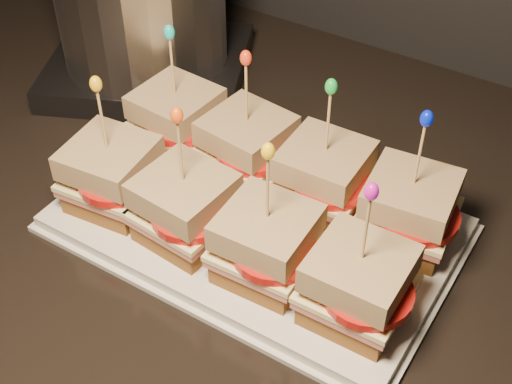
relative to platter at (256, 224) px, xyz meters
The scene contains 60 objects.
granite_slab 0.10m from the platter, 132.54° to the left, with size 2.19×0.70×0.04m, color black.
platter is the anchor object (origin of this frame).
platter_rim 0.01m from the platter, ahead, with size 0.41×0.26×0.01m, color silver.
sandwich_0_bread_bot 0.15m from the platter, 158.24° to the left, with size 0.08×0.08×0.02m, color #5B3216.
sandwich_0_ham 0.16m from the platter, 158.24° to the left, with size 0.09×0.09×0.01m, color #C25655.
sandwich_0_cheese 0.16m from the platter, 158.24° to the left, with size 0.09×0.09×0.01m, color #FEF1A2.
sandwich_0_tomato 0.15m from the platter, 158.70° to the left, with size 0.08×0.08×0.01m, color red.
sandwich_0_bread_top 0.17m from the platter, 158.24° to the left, with size 0.08×0.08×0.03m, color brown.
sandwich_0_pick 0.19m from the platter, 158.24° to the left, with size 0.00×0.00×0.09m, color tan.
sandwich_0_frill 0.22m from the platter, 158.24° to the left, with size 0.01×0.01×0.02m, color #14B8AE.
sandwich_1_bread_bot 0.08m from the platter, 129.86° to the left, with size 0.08×0.08×0.02m, color #5B3216.
sandwich_1_ham 0.08m from the platter, 129.86° to the left, with size 0.09×0.09×0.01m, color #C25655.
sandwich_1_cheese 0.08m from the platter, 129.86° to the left, with size 0.09×0.09×0.01m, color #FEF1A2.
sandwich_1_tomato 0.08m from the platter, 124.84° to the left, with size 0.08×0.08×0.01m, color red.
sandwich_1_bread_top 0.10m from the platter, 129.86° to the left, with size 0.08×0.08×0.03m, color brown.
sandwich_1_pick 0.13m from the platter, 129.86° to the left, with size 0.00×0.00×0.09m, color tan.
sandwich_1_frill 0.17m from the platter, 129.86° to the left, with size 0.01×0.01×0.02m, color red.
sandwich_2_bread_bot 0.08m from the platter, 50.14° to the left, with size 0.08×0.08×0.02m, color #5B3216.
sandwich_2_ham 0.08m from the platter, 50.14° to the left, with size 0.09×0.09×0.01m, color #C25655.
sandwich_2_cheese 0.08m from the platter, 50.14° to the left, with size 0.09×0.09×0.01m, color #FEF1A2.
sandwich_2_tomato 0.09m from the platter, 40.45° to the left, with size 0.08×0.08×0.01m, color red.
sandwich_2_bread_top 0.10m from the platter, 50.14° to the left, with size 0.08×0.08×0.03m, color brown.
sandwich_2_pick 0.13m from the platter, 50.14° to the left, with size 0.00×0.00×0.09m, color tan.
sandwich_2_frill 0.17m from the platter, 50.14° to the left, with size 0.01×0.01×0.02m, color green.
sandwich_3_bread_bot 0.15m from the platter, 21.76° to the left, with size 0.08×0.08×0.02m, color #5B3216.
sandwich_3_ham 0.16m from the platter, 21.76° to the left, with size 0.09×0.09×0.01m, color #C25655.
sandwich_3_cheese 0.16m from the platter, 21.76° to the left, with size 0.09×0.09×0.01m, color #FEF1A2.
sandwich_3_tomato 0.17m from the platter, 18.20° to the left, with size 0.08×0.08×0.01m, color red.
sandwich_3_bread_top 0.17m from the platter, 21.76° to the left, with size 0.08×0.08×0.03m, color brown.
sandwich_3_pick 0.19m from the platter, 21.76° to the left, with size 0.00×0.00×0.09m, color tan.
sandwich_3_frill 0.22m from the platter, 21.76° to the left, with size 0.01×0.01×0.02m, color #051BE3.
sandwich_4_bread_bot 0.15m from the platter, 158.24° to the right, with size 0.08×0.08×0.02m, color #5B3216.
sandwich_4_ham 0.16m from the platter, 158.24° to the right, with size 0.09×0.09×0.01m, color #C25655.
sandwich_4_cheese 0.16m from the platter, 158.24° to the right, with size 0.09×0.09×0.01m, color #FEF1A2.
sandwich_4_tomato 0.15m from the platter, 154.23° to the right, with size 0.08×0.08×0.01m, color red.
sandwich_4_bread_top 0.17m from the platter, 158.24° to the right, with size 0.08×0.08×0.03m, color brown.
sandwich_4_pick 0.19m from the platter, 158.24° to the right, with size 0.00×0.00×0.09m, color tan.
sandwich_4_frill 0.22m from the platter, 158.24° to the right, with size 0.01×0.01×0.02m, color gold.
sandwich_5_bread_bot 0.08m from the platter, 129.86° to the right, with size 0.08×0.08×0.02m, color #5B3216.
sandwich_5_ham 0.08m from the platter, 129.86° to the right, with size 0.09×0.09×0.01m, color #C25655.
sandwich_5_cheese 0.08m from the platter, 129.86° to the right, with size 0.09×0.09×0.01m, color #FEF1A2.
sandwich_5_tomato 0.09m from the platter, 119.34° to the right, with size 0.08×0.08×0.01m, color red.
sandwich_5_bread_top 0.10m from the platter, 129.86° to the right, with size 0.08×0.08×0.03m, color brown.
sandwich_5_pick 0.13m from the platter, 129.86° to the right, with size 0.00×0.00×0.09m, color tan.
sandwich_5_frill 0.17m from the platter, 129.86° to the right, with size 0.01×0.01×0.02m, color #EF5312.
sandwich_6_bread_bot 0.08m from the platter, 50.14° to the right, with size 0.08×0.08×0.02m, color #5B3216.
sandwich_6_ham 0.08m from the platter, 50.14° to the right, with size 0.09×0.09×0.01m, color #C25655.
sandwich_6_cheese 0.08m from the platter, 50.14° to the right, with size 0.09×0.09×0.01m, color #FEF1A2.
sandwich_6_tomato 0.10m from the platter, 46.56° to the right, with size 0.08×0.08×0.01m, color red.
sandwich_6_bread_top 0.10m from the platter, 50.14° to the right, with size 0.08×0.08×0.03m, color brown.
sandwich_6_pick 0.13m from the platter, 50.14° to the right, with size 0.00×0.00×0.09m, color tan.
sandwich_6_frill 0.17m from the platter, 50.14° to the right, with size 0.01×0.01×0.02m, color yellow.
sandwich_7_bread_bot 0.15m from the platter, 21.76° to the right, with size 0.08×0.08×0.02m, color #5B3216.
sandwich_7_ham 0.16m from the platter, 21.76° to the right, with size 0.09×0.09×0.01m, color #C25655.
sandwich_7_cheese 0.16m from the platter, 21.76° to the right, with size 0.09×0.09×0.01m, color #FEF1A2.
sandwich_7_tomato 0.17m from the platter, 22.15° to the right, with size 0.08×0.08×0.01m, color red.
sandwich_7_bread_top 0.17m from the platter, 21.76° to the right, with size 0.08×0.08×0.03m, color brown.
sandwich_7_pick 0.19m from the platter, 21.76° to the right, with size 0.00×0.00×0.09m, color tan.
sandwich_7_frill 0.22m from the platter, 21.76° to the right, with size 0.01×0.01×0.02m, color #C715AA.
appliance_base 0.33m from the platter, 148.18° to the left, with size 0.26×0.21×0.03m, color #262628.
Camera 1 is at (0.36, 1.14, 1.47)m, focal length 50.00 mm.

